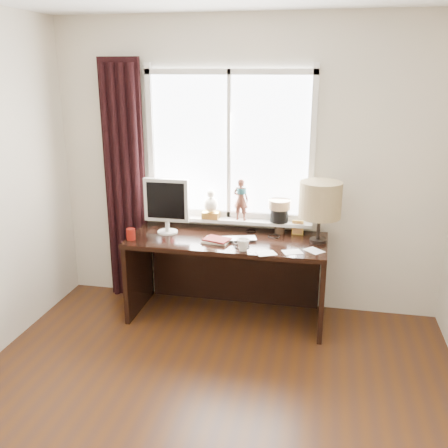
% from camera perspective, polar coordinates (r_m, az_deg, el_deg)
% --- Properties ---
extents(floor, '(3.50, 4.00, 0.00)m').
position_cam_1_polar(floor, '(3.27, -3.91, -23.90)').
color(floor, '#381F13').
rests_on(floor, ground).
extents(wall_back, '(3.50, 0.00, 2.60)m').
position_cam_1_polar(wall_back, '(4.49, 2.57, 6.43)').
color(wall_back, beige).
rests_on(wall_back, ground).
extents(laptop, '(0.36, 0.28, 0.02)m').
position_cam_1_polar(laptop, '(4.25, 1.62, -1.73)').
color(laptop, silver).
rests_on(laptop, desk).
extents(mug, '(0.14, 0.14, 0.10)m').
position_cam_1_polar(mug, '(4.00, 2.20, -2.35)').
color(mug, white).
rests_on(mug, desk).
extents(red_cup, '(0.07, 0.07, 0.10)m').
position_cam_1_polar(red_cup, '(4.33, -10.59, -1.15)').
color(red_cup, maroon).
rests_on(red_cup, desk).
extents(window, '(1.52, 0.21, 1.40)m').
position_cam_1_polar(window, '(4.46, 0.66, 6.49)').
color(window, white).
rests_on(window, ground).
extents(curtain, '(0.38, 0.09, 2.25)m').
position_cam_1_polar(curtain, '(4.75, -11.29, 4.44)').
color(curtain, black).
rests_on(curtain, floor).
extents(desk, '(1.70, 0.70, 0.75)m').
position_cam_1_polar(desk, '(4.47, 0.61, -4.21)').
color(desk, black).
rests_on(desk, floor).
extents(monitor, '(0.40, 0.18, 0.49)m').
position_cam_1_polar(monitor, '(4.40, -6.60, 2.45)').
color(monitor, beige).
rests_on(monitor, desk).
extents(notebook_stack, '(0.25, 0.21, 0.03)m').
position_cam_1_polar(notebook_stack, '(4.21, -0.88, -1.85)').
color(notebook_stack, beige).
rests_on(notebook_stack, desk).
extents(brush_holder, '(0.09, 0.09, 0.25)m').
position_cam_1_polar(brush_holder, '(4.45, 6.39, -0.27)').
color(brush_holder, black).
rests_on(brush_holder, desk).
extents(icon_frame, '(0.10, 0.03, 0.13)m').
position_cam_1_polar(icon_frame, '(4.42, 8.43, -0.42)').
color(icon_frame, gold).
rests_on(icon_frame, desk).
extents(table_lamp, '(0.35, 0.35, 0.52)m').
position_cam_1_polar(table_lamp, '(4.17, 10.94, 2.64)').
color(table_lamp, black).
rests_on(table_lamp, desk).
extents(loose_papers, '(0.55, 0.32, 0.00)m').
position_cam_1_polar(loose_papers, '(4.02, 7.66, -3.19)').
color(loose_papers, white).
rests_on(loose_papers, desk).
extents(desk_cables, '(0.39, 0.56, 0.01)m').
position_cam_1_polar(desk_cables, '(4.28, 3.51, -1.73)').
color(desk_cables, black).
rests_on(desk_cables, desk).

